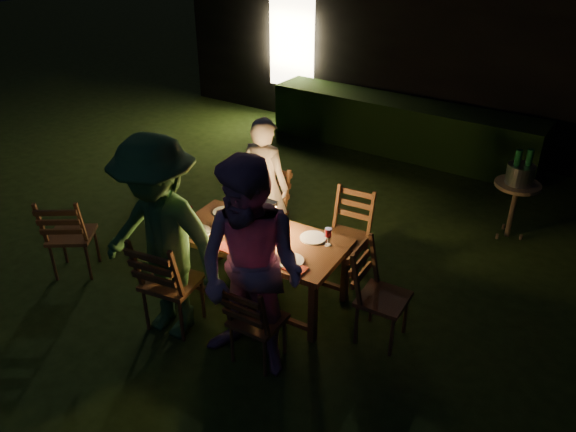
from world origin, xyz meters
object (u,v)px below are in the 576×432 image
Objects in this scene: bottle_bucket_b at (527,170)px; person_opp_right at (251,271)px; chair_far_left at (264,225)px; person_house_side at (265,185)px; person_opp_left at (161,240)px; chair_near_left at (172,298)px; chair_spare at (74,248)px; chair_near_right at (257,334)px; chair_end at (380,311)px; bottle_table at (237,217)px; lantern at (267,221)px; dining_table at (260,243)px; ice_bucket at (520,174)px; bottle_bucket_a at (515,170)px; chair_far_right at (346,250)px; side_table at (517,190)px.

person_opp_right is at bearing -110.59° from bottle_bucket_b.
chair_far_left is 1.94m from person_opp_right.
person_house_side is 1.65m from person_opp_left.
chair_near_left is 1.45m from chair_spare.
chair_far_left reaches higher than chair_near_right.
bottle_table is (-1.48, -0.10, 0.53)m from chair_end.
person_opp_left is 1.01m from lantern.
bottle_bucket_b is (1.76, 2.56, 0.23)m from dining_table.
chair_far_left is 1.85m from chair_end.
person_opp_left is 0.85m from bottle_table.
bottle_bucket_a is (-0.05, -0.04, 0.05)m from ice_bucket.
bottle_bucket_b is (2.16, 3.41, -0.10)m from person_opp_left.
person_house_side is 0.92m from lantern.
chair_spare is at bearing 175.04° from person_opp_right.
bottle_bucket_a is 1.00× the size of bottle_bucket_b.
bottle_bucket_a is at bearing 56.34° from lantern.
chair_far_left is (-0.50, 0.74, -0.32)m from dining_table.
chair_far_right is at bearing -2.18° from chair_spare.
chair_far_right is 0.99× the size of chair_end.
lantern is at bearing -124.03° from ice_bucket.
chair_far_right is 1.99m from person_opp_left.
bottle_bucket_a is (3.51, 3.23, 0.55)m from chair_spare.
chair_far_right is at bearing 50.97° from chair_near_left.
lantern is (-0.46, 0.84, -0.10)m from person_opp_right.
chair_spare is 2.12m from lantern.
lantern reaches higher than ice_bucket.
chair_far_right is at bearing 86.42° from person_opp_right.
person_opp_left reaches higher than chair_spare.
bottle_bucket_a is (1.16, 3.22, 0.57)m from chair_near_right.
lantern is at bearing 45.00° from dining_table.
ice_bucket is at bearing 65.95° from person_opp_right.
side_table is at bearing 6.82° from chair_spare.
chair_spare is at bearing -157.03° from lantern.
chair_spare is (-1.45, 0.05, -0.02)m from chair_near_left.
side_table is 0.19m from ice_bucket.
ice_bucket is at bearing 54.02° from person_opp_left.
dining_table is at bearing 118.76° from person_opp_right.
ice_bucket is at bearing -130.81° from chair_far_right.
chair_far_right is 3.11× the size of ice_bucket.
chair_far_left is 3.21× the size of ice_bucket.
chair_end is at bearing -100.34° from bottle_bucket_a.
dining_table is 0.95m from chair_near_right.
lantern is (-0.45, -0.75, 0.55)m from chair_far_right.
chair_far_right is 2.17m from ice_bucket.
dining_table is 1.11× the size of person_house_side.
person_house_side is at bearing 118.76° from person_opp_right.
chair_far_left is 1.00m from chair_far_right.
lantern is at bearing -124.39° from bottle_bucket_b.
dining_table is 0.24m from lantern.
bottle_bucket_a is 0.13m from bottle_bucket_b.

